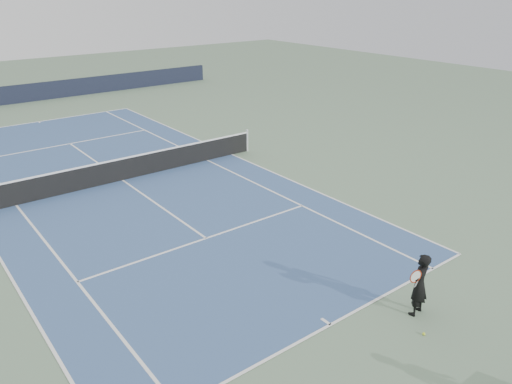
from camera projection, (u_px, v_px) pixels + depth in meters
ground at (123, 180)px, 20.49m from camera, size 80.00×80.00×0.00m
court_surface at (123, 180)px, 20.49m from camera, size 10.97×23.77×0.01m
tennis_net at (121, 169)px, 20.30m from camera, size 12.90×0.10×1.07m
windscreen_far at (11, 95)px, 33.33m from camera, size 30.00×0.25×1.20m
tennis_player at (419, 285)px, 11.93m from camera, size 0.79×0.54×1.63m
tennis_ball at (424, 334)px, 11.46m from camera, size 0.07×0.07×0.07m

